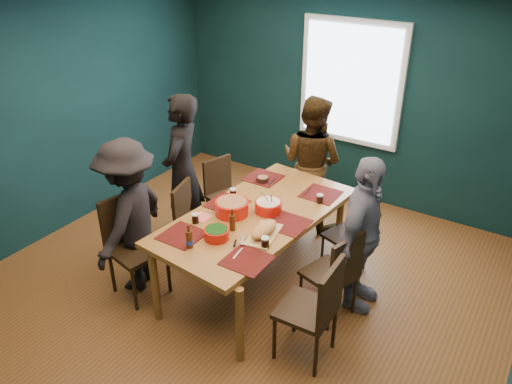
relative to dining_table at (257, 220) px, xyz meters
The scene contains 26 objects.
room 0.65m from the dining_table, 129.11° to the left, with size 5.01×5.01×2.71m.
dining_table is the anchor object (origin of this frame).
chair_left_far 1.20m from the dining_table, 143.08° to the left, with size 0.49×0.49×0.87m.
chair_left_mid 0.86m from the dining_table, behind, with size 0.49×0.49×0.88m.
chair_left_near 1.24m from the dining_table, 142.22° to the right, with size 0.55×0.55×1.03m.
chair_right_far 1.03m from the dining_table, 42.27° to the left, with size 0.47×0.47×0.83m.
chair_right_mid 0.93m from the dining_table, ahead, with size 0.52×0.52×0.92m.
chair_right_near 1.17m from the dining_table, 32.18° to the right, with size 0.46×0.46×0.98m.
person_far_left 1.15m from the dining_table, 168.51° to the left, with size 0.64×0.42×1.76m, color black.
person_back 1.36m from the dining_table, 94.10° to the left, with size 0.79×0.61×1.62m, color black.
person_right 1.03m from the dining_table, 13.41° to the left, with size 0.91×0.38×1.55m, color silver.
person_near_left 1.23m from the dining_table, 145.95° to the right, with size 1.02×0.59×1.58m, color black.
bowl_salad 0.28m from the dining_table, 147.18° to the right, with size 0.33×0.33×0.14m.
bowl_dumpling 0.18m from the dining_table, 52.73° to the left, with size 0.27×0.27×0.25m.
bowl_herbs 0.58m from the dining_table, 96.47° to the right, with size 0.23×0.23×0.10m.
cutting_board 0.42m from the dining_table, 47.93° to the right, with size 0.31×0.56×0.12m.
small_bowl 0.70m from the dining_table, 117.20° to the left, with size 0.14×0.14×0.06m.
beer_bottle_a 0.83m from the dining_table, 102.32° to the right, with size 0.06×0.06×0.23m.
beer_bottle_b 0.40m from the dining_table, 93.75° to the right, with size 0.06×0.06×0.22m.
cola_glass_a 0.61m from the dining_table, 130.80° to the right, with size 0.07×0.07×0.09m.
cola_glass_b 0.60m from the dining_table, 49.91° to the right, with size 0.08×0.08×0.10m.
cola_glass_c 0.68m from the dining_table, 51.49° to the left, with size 0.07×0.07×0.09m.
cola_glass_d 0.43m from the dining_table, 158.68° to the left, with size 0.07×0.07×0.10m.
napkin_a 0.37m from the dining_table, 16.29° to the left, with size 0.14×0.14×0.00m, color #EB6563.
napkin_b 0.54m from the dining_table, 139.28° to the right, with size 0.16×0.16×0.00m, color #EB6563.
napkin_c 0.80m from the dining_table, 65.90° to the right, with size 0.14×0.14×0.00m, color #EB6563.
Camera 1 is at (2.33, -3.33, 3.27)m, focal length 35.00 mm.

